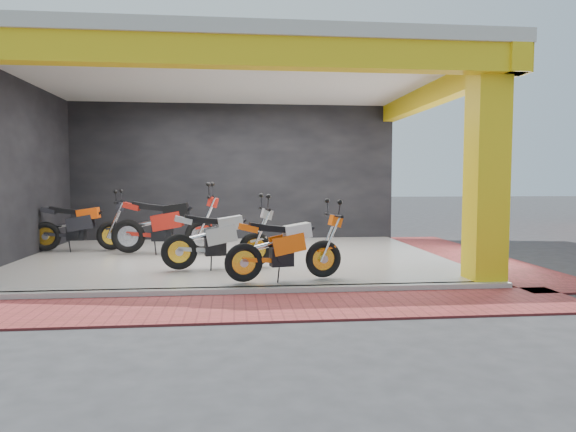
# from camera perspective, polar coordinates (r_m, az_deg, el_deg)

# --- Properties ---
(ground) EXTENTS (80.00, 80.00, 0.00)m
(ground) POSITION_cam_1_polar(r_m,az_deg,el_deg) (8.22, -5.99, -7.15)
(ground) COLOR #2D2D30
(ground) RESTS_ON ground
(showroom_floor) EXTENTS (8.00, 6.00, 0.10)m
(showroom_floor) POSITION_cam_1_polar(r_m,az_deg,el_deg) (10.18, -5.98, -4.70)
(showroom_floor) COLOR silver
(showroom_floor) RESTS_ON ground
(showroom_ceiling) EXTENTS (8.40, 6.40, 0.20)m
(showroom_ceiling) POSITION_cam_1_polar(r_m,az_deg,el_deg) (10.26, -6.13, 15.30)
(showroom_ceiling) COLOR beige
(showroom_ceiling) RESTS_ON corner_column
(back_wall) EXTENTS (8.20, 0.20, 3.50)m
(back_wall) POSITION_cam_1_polar(r_m,az_deg,el_deg) (13.16, -6.03, 4.69)
(back_wall) COLOR black
(back_wall) RESTS_ON ground
(left_wall) EXTENTS (0.20, 6.20, 3.50)m
(left_wall) POSITION_cam_1_polar(r_m,az_deg,el_deg) (10.87, -28.28, 4.39)
(left_wall) COLOR black
(left_wall) RESTS_ON ground
(corner_column) EXTENTS (0.50, 0.50, 3.50)m
(corner_column) POSITION_cam_1_polar(r_m,az_deg,el_deg) (8.21, 21.19, 4.88)
(corner_column) COLOR yellow
(corner_column) RESTS_ON ground
(header_beam_front) EXTENTS (8.40, 0.30, 0.40)m
(header_beam_front) POSITION_cam_1_polar(r_m,az_deg,el_deg) (7.27, -6.19, 17.63)
(header_beam_front) COLOR yellow
(header_beam_front) RESTS_ON corner_column
(header_beam_right) EXTENTS (0.30, 6.40, 0.40)m
(header_beam_right) POSITION_cam_1_polar(r_m,az_deg,el_deg) (10.96, 15.87, 12.85)
(header_beam_right) COLOR yellow
(header_beam_right) RESTS_ON corner_column
(floor_kerb) EXTENTS (8.00, 0.20, 0.10)m
(floor_kerb) POSITION_cam_1_polar(r_m,az_deg,el_deg) (7.21, -5.99, -8.32)
(floor_kerb) COLOR silver
(floor_kerb) RESTS_ON ground
(paver_front) EXTENTS (9.00, 1.40, 0.03)m
(paver_front) POSITION_cam_1_polar(r_m,az_deg,el_deg) (6.45, -6.00, -10.10)
(paver_front) COLOR #983234
(paver_front) RESTS_ON ground
(paver_right) EXTENTS (1.40, 7.00, 0.03)m
(paver_right) POSITION_cam_1_polar(r_m,az_deg,el_deg) (11.25, 19.35, -4.25)
(paver_right) COLOR #983234
(paver_right) RESTS_ON ground
(moto_hero) EXTENTS (1.98, 1.03, 1.15)m
(moto_hero) POSITION_cam_1_polar(r_m,az_deg,el_deg) (7.73, 3.96, -2.77)
(moto_hero) COLOR #FF5D0A
(moto_hero) RESTS_ON showroom_floor
(moto_row_a) EXTENTS (2.06, 1.06, 1.20)m
(moto_row_a) POSITION_cam_1_polar(r_m,az_deg,el_deg) (8.74, -3.64, -1.82)
(moto_row_a) COLOR #A2A5AA
(moto_row_a) RESTS_ON showroom_floor
(moto_row_b) EXTENTS (2.33, 1.02, 1.39)m
(moto_row_b) POSITION_cam_1_polar(r_m,az_deg,el_deg) (10.44, -9.59, -0.40)
(moto_row_b) COLOR #AF1C12
(moto_row_b) RESTS_ON showroom_floor
(moto_row_c) EXTENTS (2.03, 0.77, 1.24)m
(moto_row_c) POSITION_cam_1_polar(r_m,az_deg,el_deg) (11.36, -19.08, -0.59)
(moto_row_c) COLOR black
(moto_row_c) RESTS_ON showroom_floor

